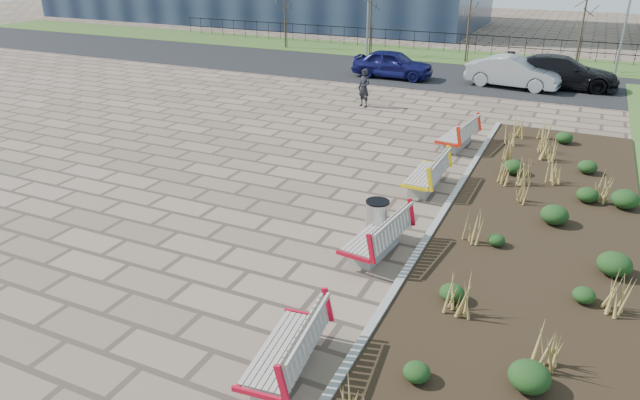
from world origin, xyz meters
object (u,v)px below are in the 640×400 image
at_px(car_silver, 514,72).
at_px(lamp_west, 368,5).
at_px(car_black, 561,72).
at_px(lamp_east, 627,16).
at_px(bench_d, 457,133).
at_px(car_blue, 393,64).
at_px(pedestrian, 364,88).
at_px(bench_c, 425,172).
at_px(litter_bin, 377,220).
at_px(bench_a, 283,346).
at_px(bench_b, 375,234).

bearing_deg(car_silver, lamp_west, 69.13).
height_order(car_black, lamp_west, lamp_west).
distance_m(lamp_west, lamp_east, 14.00).
xyz_separation_m(bench_d, car_blue, (-5.51, 9.73, 0.22)).
bearing_deg(pedestrian, bench_c, -35.33).
relative_size(bench_d, lamp_east, 0.35).
bearing_deg(litter_bin, car_silver, 87.83).
bearing_deg(litter_bin, bench_a, -87.60).
relative_size(bench_c, car_blue, 0.51).
distance_m(pedestrian, lamp_east, 15.27).
bearing_deg(lamp_west, car_silver, -28.61).
height_order(bench_d, pedestrian, pedestrian).
xyz_separation_m(bench_b, pedestrian, (-4.80, 11.85, 0.30)).
bearing_deg(bench_c, lamp_east, 76.29).
xyz_separation_m(car_blue, lamp_east, (10.51, 5.49, 2.32)).
distance_m(bench_a, bench_c, 8.38).
xyz_separation_m(bench_b, bench_c, (0.00, 4.11, 0.00)).
height_order(bench_c, bench_d, same).
height_order(bench_b, car_silver, car_silver).
distance_m(car_blue, lamp_east, 12.08).
distance_m(litter_bin, car_blue, 17.94).
height_order(bench_a, bench_b, same).
distance_m(bench_a, car_blue, 22.79).
height_order(litter_bin, car_silver, car_silver).
distance_m(car_black, lamp_east, 5.42).
relative_size(bench_d, car_blue, 0.51).
xyz_separation_m(lamp_west, lamp_east, (14.00, 0.00, 0.00)).
xyz_separation_m(litter_bin, lamp_east, (5.21, 22.63, 2.56)).
distance_m(bench_a, bench_b, 4.27).
relative_size(car_silver, lamp_west, 0.73).
height_order(car_silver, car_black, car_black).
xyz_separation_m(bench_d, lamp_west, (-9.00, 15.22, 2.54)).
relative_size(bench_d, lamp_west, 0.35).
xyz_separation_m(car_black, lamp_west, (-11.53, 4.25, 2.27)).
distance_m(pedestrian, car_black, 10.30).
bearing_deg(car_silver, bench_c, -174.10).
xyz_separation_m(bench_b, lamp_east, (5.00, 23.33, 2.54)).
xyz_separation_m(bench_a, car_black, (2.53, 23.35, 0.27)).
xyz_separation_m(car_blue, lamp_west, (-3.49, 5.49, 2.32)).
bearing_deg(pedestrian, car_silver, 73.19).
relative_size(bench_a, pedestrian, 1.32).
distance_m(car_blue, car_black, 8.13).
distance_m(bench_a, bench_d, 12.38).
height_order(bench_d, car_blue, car_blue).
height_order(litter_bin, car_black, car_black).
relative_size(bench_c, lamp_west, 0.35).
relative_size(bench_c, pedestrian, 1.32).
bearing_deg(car_black, lamp_east, -33.83).
relative_size(bench_c, bench_d, 1.00).
xyz_separation_m(litter_bin, lamp_west, (-8.79, 22.63, 2.56)).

